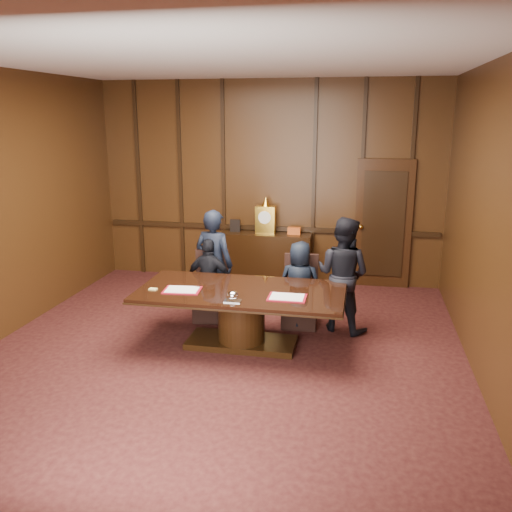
{
  "coord_description": "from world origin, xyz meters",
  "views": [
    {
      "loc": [
        1.65,
        -5.84,
        2.9
      ],
      "look_at": [
        0.26,
        1.12,
        1.05
      ],
      "focal_mm": 38.0,
      "sensor_mm": 36.0,
      "label": 1
    }
  ],
  "objects_px": {
    "signatory_right": "(300,285)",
    "witness_right": "(343,274)",
    "witness_left": "(214,264)",
    "sideboard": "(266,256)",
    "signatory_left": "(210,280)",
    "conference_table": "(241,308)"
  },
  "relations": [
    {
      "from": "signatory_right",
      "to": "witness_left",
      "type": "relative_size",
      "value": 0.77
    },
    {
      "from": "signatory_right",
      "to": "witness_right",
      "type": "distance_m",
      "value": 0.61
    },
    {
      "from": "conference_table",
      "to": "witness_left",
      "type": "bearing_deg",
      "value": 122.94
    },
    {
      "from": "sideboard",
      "to": "signatory_right",
      "type": "height_order",
      "value": "sideboard"
    },
    {
      "from": "signatory_right",
      "to": "witness_left",
      "type": "distance_m",
      "value": 1.3
    },
    {
      "from": "signatory_right",
      "to": "conference_table",
      "type": "bearing_deg",
      "value": 53.41
    },
    {
      "from": "conference_table",
      "to": "witness_right",
      "type": "distance_m",
      "value": 1.51
    },
    {
      "from": "signatory_left",
      "to": "witness_left",
      "type": "relative_size",
      "value": 0.75
    },
    {
      "from": "conference_table",
      "to": "witness_left",
      "type": "distance_m",
      "value": 1.18
    },
    {
      "from": "witness_right",
      "to": "witness_left",
      "type": "bearing_deg",
      "value": 19.23
    },
    {
      "from": "signatory_left",
      "to": "witness_left",
      "type": "bearing_deg",
      "value": -95.76
    },
    {
      "from": "signatory_right",
      "to": "witness_left",
      "type": "height_order",
      "value": "witness_left"
    },
    {
      "from": "witness_right",
      "to": "signatory_right",
      "type": "bearing_deg",
      "value": 25.44
    },
    {
      "from": "signatory_left",
      "to": "witness_right",
      "type": "height_order",
      "value": "witness_right"
    },
    {
      "from": "sideboard",
      "to": "conference_table",
      "type": "relative_size",
      "value": 0.61
    },
    {
      "from": "sideboard",
      "to": "signatory_right",
      "type": "xyz_separation_m",
      "value": [
        0.84,
        -1.94,
        0.13
      ]
    },
    {
      "from": "signatory_left",
      "to": "witness_right",
      "type": "xyz_separation_m",
      "value": [
        1.89,
        0.02,
        0.19
      ]
    },
    {
      "from": "signatory_left",
      "to": "signatory_right",
      "type": "distance_m",
      "value": 1.3
    },
    {
      "from": "sideboard",
      "to": "conference_table",
      "type": "xyz_separation_m",
      "value": [
        0.19,
        -2.74,
        0.02
      ]
    },
    {
      "from": "signatory_right",
      "to": "witness_right",
      "type": "bearing_deg",
      "value": -175.71
    },
    {
      "from": "sideboard",
      "to": "witness_right",
      "type": "distance_m",
      "value": 2.41
    },
    {
      "from": "signatory_left",
      "to": "witness_right",
      "type": "distance_m",
      "value": 1.9
    }
  ]
}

